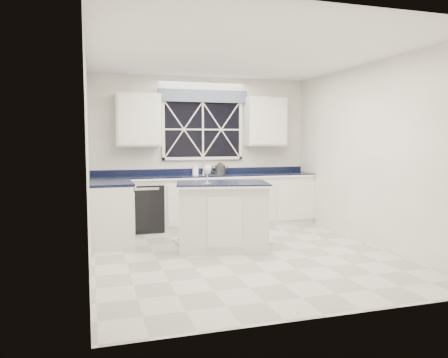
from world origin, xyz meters
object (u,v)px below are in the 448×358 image
object	(u,v)px
island	(222,216)
dishwasher	(145,207)
faucet	(204,165)
kettle	(220,168)
soap_bottle	(195,169)
wine_glass	(207,170)

from	to	relation	value
island	dishwasher	bearing A→B (deg)	131.63
faucet	island	bearing A→B (deg)	-95.95
kettle	soap_bottle	xyz separation A→B (m)	(-0.45, 0.06, -0.01)
island	kettle	xyz separation A→B (m)	(0.48, 1.73, 0.56)
faucet	soap_bottle	size ratio (longest dim) A/B	1.53
island	wine_glass	distance (m)	0.71
dishwasher	island	bearing A→B (deg)	-60.29
kettle	wine_glass	xyz separation A→B (m)	(-0.72, -1.81, 0.10)
island	soap_bottle	xyz separation A→B (m)	(0.02, 1.78, 0.56)
soap_bottle	kettle	bearing A→B (deg)	-7.22
faucet	island	xyz separation A→B (m)	(-0.19, -1.79, -0.62)
dishwasher	faucet	distance (m)	1.31
faucet	island	world-z (taller)	faucet
dishwasher	kettle	size ratio (longest dim) A/B	2.55
wine_glass	soap_bottle	distance (m)	1.89
wine_glass	dishwasher	bearing A→B (deg)	111.64
island	soap_bottle	size ratio (longest dim) A/B	7.18
dishwasher	soap_bottle	distance (m)	1.14
faucet	kettle	size ratio (longest dim) A/B	0.94
wine_glass	soap_bottle	bearing A→B (deg)	81.87
faucet	soap_bottle	xyz separation A→B (m)	(-0.16, -0.01, -0.06)
dishwasher	island	size ratio (longest dim) A/B	0.58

